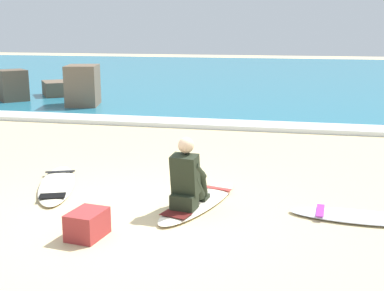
{
  "coord_description": "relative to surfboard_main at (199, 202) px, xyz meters",
  "views": [
    {
      "loc": [
        2.1,
        -5.92,
        2.4
      ],
      "look_at": [
        0.37,
        1.89,
        0.55
      ],
      "focal_mm": 47.79,
      "sensor_mm": 36.0,
      "label": 1
    }
  ],
  "objects": [
    {
      "name": "surfboard_spare_near",
      "position": [
        -2.31,
        0.32,
        -0.0
      ],
      "size": [
        1.26,
        2.14,
        0.08
      ],
      "color": "#EFE5C6",
      "rests_on": "ground"
    },
    {
      "name": "rock_outcrop_distant",
      "position": [
        -6.31,
        8.27,
        0.5
      ],
      "size": [
        3.8,
        3.45,
        1.31
      ],
      "color": "brown",
      "rests_on": "ground"
    },
    {
      "name": "ground_plane",
      "position": [
        -0.73,
        -0.68,
        -0.04
      ],
      "size": [
        80.0,
        80.0,
        0.0
      ],
      "primitive_type": "plane",
      "color": "#CCB584"
    },
    {
      "name": "surfer_seated",
      "position": [
        -0.09,
        -0.3,
        0.4
      ],
      "size": [
        0.43,
        0.74,
        0.95
      ],
      "color": "black",
      "rests_on": "surfboard_main"
    },
    {
      "name": "surfboard_spare_far",
      "position": [
        2.14,
        -0.12,
        0.0
      ],
      "size": [
        1.82,
        0.63,
        0.08
      ],
      "color": "silver",
      "rests_on": "ground"
    },
    {
      "name": "surfboard_main",
      "position": [
        0.0,
        0.0,
        0.0
      ],
      "size": [
        1.03,
        2.12,
        0.08
      ],
      "color": "#EFE5C6",
      "rests_on": "ground"
    },
    {
      "name": "beach_bag",
      "position": [
        -1.04,
        -1.4,
        0.12
      ],
      "size": [
        0.42,
        0.52,
        0.32
      ],
      "primitive_type": "cube",
      "rotation": [
        0.0,
        0.0,
        -0.13
      ],
      "color": "maroon",
      "rests_on": "ground"
    },
    {
      "name": "breaking_foam",
      "position": [
        -0.73,
        5.73,
        0.02
      ],
      "size": [
        80.0,
        0.9,
        0.11
      ],
      "primitive_type": "cube",
      "color": "white",
      "rests_on": "ground"
    },
    {
      "name": "sea",
      "position": [
        -0.73,
        19.43,
        0.01
      ],
      "size": [
        80.0,
        28.0,
        0.1
      ],
      "primitive_type": "cube",
      "color": "teal",
      "rests_on": "ground"
    }
  ]
}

